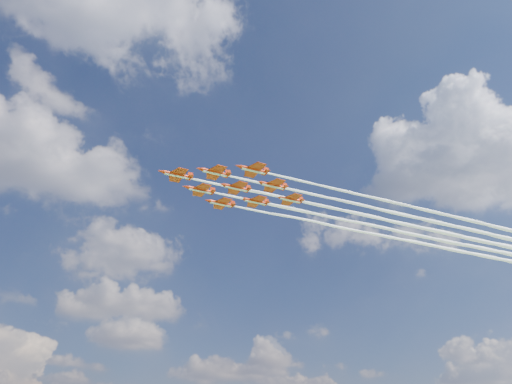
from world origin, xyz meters
The scene contains 9 objects.
jet_lead centered at (47.63, 2.84, 78.81)m, with size 157.71×10.57×2.80m.
jet_row2_port centered at (57.88, -3.43, 78.81)m, with size 157.71×10.57×2.80m.
jet_row2_starb centered at (57.46, 9.74, 78.81)m, with size 157.71×10.57×2.80m.
jet_row3_port centered at (68.13, -9.69, 78.81)m, with size 157.71×10.57×2.80m.
jet_row3_centre centered at (67.71, 3.48, 78.81)m, with size 157.71×10.57×2.80m.
jet_row3_starb centered at (67.29, 16.64, 78.81)m, with size 157.71×10.57×2.80m.
jet_row4_port centered at (77.96, -2.79, 78.81)m, with size 157.71×10.57×2.80m.
jet_row4_starb centered at (77.54, 10.38, 78.81)m, with size 157.71×10.57×2.80m.
jet_tail centered at (87.78, 4.12, 78.81)m, with size 157.71×10.57×2.80m.
Camera 1 is at (-59.61, -133.62, 4.00)m, focal length 35.00 mm.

